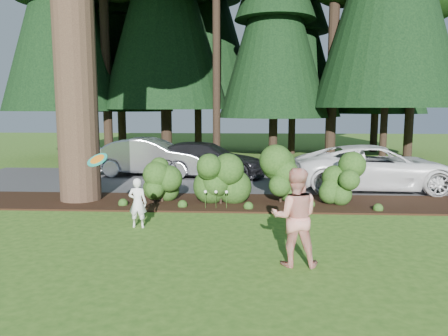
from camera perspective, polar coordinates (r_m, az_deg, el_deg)
name	(u,v)px	position (r m, az deg, el deg)	size (l,w,h in m)	color
ground	(222,234)	(10.17, -0.32, -8.62)	(80.00, 80.00, 0.00)	#2E5A19
mulch_bed	(228,203)	(13.31, 0.49, -4.54)	(16.00, 2.50, 0.05)	black
driveway	(232,180)	(17.48, 1.11, -1.58)	(22.00, 6.00, 0.03)	#38383A
shrub_row	(253,178)	(13.04, 3.86, -1.31)	(6.53, 1.60, 1.61)	#1B3C12
lily_cluster	(216,193)	(12.40, -1.06, -3.24)	(0.69, 0.09, 0.57)	#1B3C12
car_silver_wagon	(151,157)	(18.65, -9.52, 1.43)	(1.69, 4.83, 1.59)	silver
car_white_suv	(377,168)	(16.12, 19.30, 0.05)	(2.60, 5.64, 1.57)	white
car_dark_suv	(206,160)	(18.14, -2.36, 1.10)	(2.01, 4.94, 1.44)	black
child	(138,203)	(10.77, -11.22, -4.49)	(0.44, 0.29, 1.22)	white
adult	(295,217)	(8.11, 9.23, -6.34)	(0.88, 0.69, 1.82)	red
frisbee	(97,160)	(11.13, -16.21, 1.05)	(0.57, 0.47, 0.40)	teal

